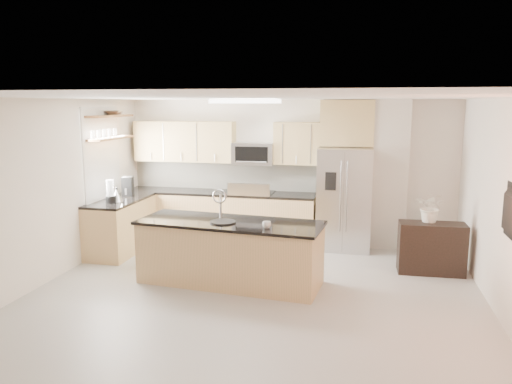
% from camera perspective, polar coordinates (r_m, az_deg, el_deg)
% --- Properties ---
extents(floor, '(6.50, 6.50, 0.00)m').
position_cam_1_polar(floor, '(6.47, -0.98, -12.90)').
color(floor, '#999791').
rests_on(floor, ground).
extents(ceiling, '(6.00, 6.50, 0.02)m').
position_cam_1_polar(ceiling, '(5.96, -1.05, 10.79)').
color(ceiling, white).
rests_on(ceiling, wall_back).
extents(wall_back, '(6.00, 0.02, 2.60)m').
position_cam_1_polar(wall_back, '(9.23, 3.66, 2.42)').
color(wall_back, silver).
rests_on(wall_back, floor).
extents(wall_front, '(6.00, 0.02, 2.60)m').
position_cam_1_polar(wall_front, '(3.15, -15.21, -13.20)').
color(wall_front, silver).
rests_on(wall_front, floor).
extents(wall_left, '(0.02, 6.50, 2.60)m').
position_cam_1_polar(wall_left, '(7.37, -24.35, -0.41)').
color(wall_left, silver).
rests_on(wall_left, floor).
extents(back_counter, '(3.55, 0.66, 1.44)m').
position_cam_1_polar(back_counter, '(9.34, -4.16, -2.66)').
color(back_counter, tan).
rests_on(back_counter, floor).
extents(left_counter, '(0.66, 1.50, 0.92)m').
position_cam_1_polar(left_counter, '(8.90, -15.17, -3.71)').
color(left_counter, tan).
rests_on(left_counter, floor).
extents(range, '(0.76, 0.64, 1.14)m').
position_cam_1_polar(range, '(9.17, -0.43, -2.87)').
color(range, black).
rests_on(range, floor).
extents(upper_cabinets, '(3.50, 0.33, 0.75)m').
position_cam_1_polar(upper_cabinets, '(9.31, -4.46, 5.72)').
color(upper_cabinets, '#D1B871').
rests_on(upper_cabinets, wall_back).
extents(microwave, '(0.76, 0.40, 0.40)m').
position_cam_1_polar(microwave, '(9.11, -0.26, 4.42)').
color(microwave, '#B2B2B4').
rests_on(microwave, upper_cabinets).
extents(refrigerator, '(0.92, 0.78, 1.78)m').
position_cam_1_polar(refrigerator, '(8.83, 10.06, -0.76)').
color(refrigerator, '#B2B2B4').
rests_on(refrigerator, floor).
extents(partition_column, '(0.60, 0.30, 2.60)m').
position_cam_1_polar(partition_column, '(8.99, 15.05, 1.89)').
color(partition_column, beige).
rests_on(partition_column, floor).
extents(window, '(0.04, 1.15, 1.65)m').
position_cam_1_polar(window, '(8.85, -17.27, 3.93)').
color(window, white).
rests_on(window, wall_left).
extents(shelf_lower, '(0.30, 1.20, 0.04)m').
position_cam_1_polar(shelf_lower, '(8.85, -16.33, 5.93)').
color(shelf_lower, brown).
rests_on(shelf_lower, wall_left).
extents(shelf_upper, '(0.30, 1.20, 0.04)m').
position_cam_1_polar(shelf_upper, '(8.83, -16.45, 8.33)').
color(shelf_upper, brown).
rests_on(shelf_upper, wall_left).
extents(ceiling_fixture, '(1.00, 0.50, 0.06)m').
position_cam_1_polar(ceiling_fixture, '(7.61, -1.19, 10.32)').
color(ceiling_fixture, white).
rests_on(ceiling_fixture, ceiling).
extents(island, '(2.68, 1.19, 1.32)m').
position_cam_1_polar(island, '(7.12, -2.98, -6.87)').
color(island, tan).
rests_on(island, floor).
extents(credenza, '(0.98, 0.43, 0.77)m').
position_cam_1_polar(credenza, '(7.98, 19.41, -6.08)').
color(credenza, black).
rests_on(credenza, floor).
extents(cup, '(0.12, 0.12, 0.09)m').
position_cam_1_polar(cup, '(6.61, 1.23, -3.77)').
color(cup, white).
rests_on(cup, island).
extents(platter, '(0.44, 0.44, 0.02)m').
position_cam_1_polar(platter, '(6.94, -3.79, -3.42)').
color(platter, black).
rests_on(platter, island).
extents(blender, '(0.16, 0.16, 0.38)m').
position_cam_1_polar(blender, '(8.51, -16.31, -0.09)').
color(blender, black).
rests_on(blender, left_counter).
extents(kettle, '(0.19, 0.19, 0.24)m').
position_cam_1_polar(kettle, '(8.59, -15.64, -0.36)').
color(kettle, '#B2B2B4').
rests_on(kettle, left_counter).
extents(coffee_maker, '(0.23, 0.25, 0.34)m').
position_cam_1_polar(coffee_maker, '(9.09, -14.46, 0.59)').
color(coffee_maker, black).
rests_on(coffee_maker, left_counter).
extents(bowl, '(0.45, 0.45, 0.09)m').
position_cam_1_polar(bowl, '(8.97, -15.96, 8.79)').
color(bowl, '#B2B2B4').
rests_on(bowl, shelf_upper).
extents(flower_vase, '(0.78, 0.74, 0.70)m').
position_cam_1_polar(flower_vase, '(7.87, 19.45, -0.81)').
color(flower_vase, silver).
rests_on(flower_vase, credenza).
extents(television, '(0.14, 1.08, 0.62)m').
position_cam_1_polar(television, '(5.92, 27.07, -2.50)').
color(television, black).
rests_on(television, wall_right).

